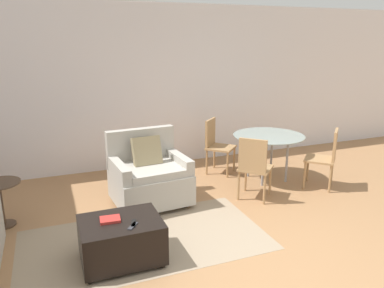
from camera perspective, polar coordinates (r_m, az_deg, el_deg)
The scene contains 13 objects.
ground_plane at distance 3.83m, azimuth 10.27°, elevation -18.91°, with size 20.00×20.00×0.00m, color #A3754C.
wall_back at distance 6.50m, azimuth -5.84°, elevation 8.62°, with size 12.00×0.06×2.75m.
area_rug at distance 4.34m, azimuth -7.13°, elevation -14.29°, with size 2.69×1.45×0.01m.
armchair at distance 5.08m, azimuth -6.56°, elevation -4.97°, with size 1.02×0.91×0.98m.
ottoman at distance 3.90m, azimuth -10.71°, elevation -14.06°, with size 0.79×0.61×0.44m.
book_stack at distance 3.82m, azimuth -12.37°, elevation -11.18°, with size 0.21×0.17×0.03m.
tv_remote_primary at distance 3.73m, azimuth -8.89°, elevation -11.83°, with size 0.08×0.16×0.01m.
tv_remote_secondary at distance 3.68m, azimuth -9.01°, elevation -12.22°, with size 0.13×0.15×0.01m.
side_table at distance 4.98m, azimuth -27.17°, elevation -6.97°, with size 0.48×0.48×0.55m.
dining_table at distance 5.95m, azimuth 11.58°, elevation 0.60°, with size 1.10×1.10×0.73m.
dining_chair_near_left at distance 5.17m, azimuth 9.43°, elevation -3.08°, with size 0.59×0.59×0.90m.
dining_chair_near_right at distance 5.88m, azimuth 19.82°, elevation -1.54°, with size 0.59×0.59×0.90m.
dining_chair_far_left at distance 6.21m, azimuth 3.67°, elevation 0.27°, with size 0.59×0.59×0.90m.
Camera 1 is at (-1.73, -2.65, 2.15)m, focal length 35.00 mm.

